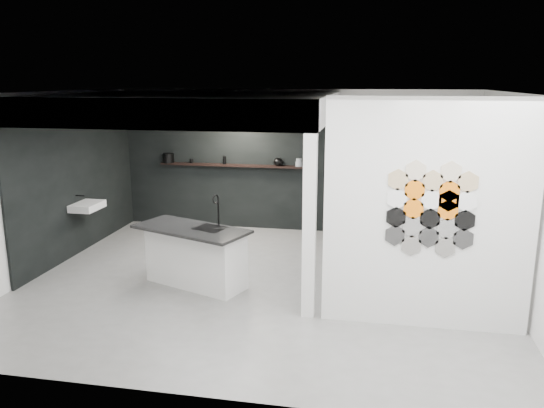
{
  "coord_description": "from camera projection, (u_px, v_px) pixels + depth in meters",
  "views": [
    {
      "loc": [
        1.55,
        -7.33,
        2.98
      ],
      "look_at": [
        0.1,
        0.3,
        1.15
      ],
      "focal_mm": 35.0,
      "sensor_mm": 36.0,
      "label": 1
    }
  ],
  "objects": [
    {
      "name": "bottle_dark",
      "position": [
        225.0,
        160.0,
        10.64
      ],
      "size": [
        0.07,
        0.07,
        0.16
      ],
      "primitive_type": "cylinder",
      "rotation": [
        0.0,
        0.0,
        0.16
      ],
      "color": "black",
      "rests_on": "display_shelf"
    },
    {
      "name": "bay_clad_back",
      "position": [
        229.0,
        170.0,
        10.78
      ],
      "size": [
        4.4,
        0.04,
        2.35
      ],
      "primitive_type": "cube",
      "color": "black",
      "rests_on": "floor"
    },
    {
      "name": "fascia_beam",
      "position": [
        146.0,
        114.0,
        6.74
      ],
      "size": [
        4.4,
        0.16,
        0.4
      ],
      "primitive_type": "cube",
      "color": "silver",
      "rests_on": "corner_column"
    },
    {
      "name": "kettle",
      "position": [
        278.0,
        162.0,
        10.44
      ],
      "size": [
        0.19,
        0.19,
        0.16
      ],
      "primitive_type": "ellipsoid",
      "rotation": [
        0.0,
        0.0,
        -0.04
      ],
      "color": "black",
      "rests_on": "display_shelf"
    },
    {
      "name": "stockpot",
      "position": [
        168.0,
        158.0,
        10.85
      ],
      "size": [
        0.3,
        0.3,
        0.19
      ],
      "primitive_type": "cylinder",
      "rotation": [
        0.0,
        0.0,
        -0.42
      ],
      "color": "black",
      "rests_on": "display_shelf"
    },
    {
      "name": "kitchen_island",
      "position": [
        195.0,
        255.0,
        7.79
      ],
      "size": [
        1.85,
        1.31,
        1.37
      ],
      "rotation": [
        0.0,
        0.0,
        -0.37
      ],
      "color": "silver",
      "rests_on": "floor"
    },
    {
      "name": "bulkhead",
      "position": [
        195.0,
        107.0,
        8.58
      ],
      "size": [
        4.4,
        4.0,
        0.4
      ],
      "primitive_type": "cube",
      "color": "silver",
      "rests_on": "corner_column"
    },
    {
      "name": "utensil_cup",
      "position": [
        191.0,
        161.0,
        10.77
      ],
      "size": [
        0.08,
        0.08,
        0.09
      ],
      "primitive_type": "cylinder",
      "rotation": [
        0.0,
        0.0,
        0.19
      ],
      "color": "black",
      "rests_on": "display_shelf"
    },
    {
      "name": "bay_clad_left",
      "position": [
        80.0,
        185.0,
        9.29
      ],
      "size": [
        0.04,
        4.0,
        2.35
      ],
      "primitive_type": "cube",
      "color": "black",
      "rests_on": "floor"
    },
    {
      "name": "glass_bowl",
      "position": [
        299.0,
        164.0,
        10.37
      ],
      "size": [
        0.18,
        0.18,
        0.1
      ],
      "primitive_type": "cylinder",
      "rotation": [
        0.0,
        0.0,
        -0.41
      ],
      "color": "gray",
      "rests_on": "display_shelf"
    },
    {
      "name": "glass_vase",
      "position": [
        299.0,
        162.0,
        10.36
      ],
      "size": [
        0.13,
        0.13,
        0.16
      ],
      "primitive_type": "cylinder",
      "rotation": [
        0.0,
        0.0,
        -0.21
      ],
      "color": "gray",
      "rests_on": "display_shelf"
    },
    {
      "name": "corner_column",
      "position": [
        309.0,
        228.0,
        6.6
      ],
      "size": [
        0.16,
        0.16,
        2.35
      ],
      "primitive_type": "cube",
      "color": "silver",
      "rests_on": "floor"
    },
    {
      "name": "floor",
      "position": [
        262.0,
        283.0,
        7.97
      ],
      "size": [
        7.0,
        6.0,
        0.01
      ],
      "primitive_type": "cube",
      "color": "slate"
    },
    {
      "name": "wall_basin",
      "position": [
        87.0,
        206.0,
        9.13
      ],
      "size": [
        0.4,
        0.6,
        0.12
      ],
      "primitive_type": "cube",
      "color": "silver",
      "rests_on": "bay_clad_left"
    },
    {
      "name": "display_shelf",
      "position": [
        232.0,
        165.0,
        10.63
      ],
      "size": [
        3.0,
        0.15,
        0.04
      ],
      "primitive_type": "cube",
      "color": "black",
      "rests_on": "bay_clad_back"
    },
    {
      "name": "partition_panel",
      "position": [
        427.0,
        216.0,
        6.29
      ],
      "size": [
        2.45,
        0.15,
        2.8
      ],
      "primitive_type": "cube",
      "color": "silver",
      "rests_on": "floor"
    },
    {
      "name": "hex_tile_cluster",
      "position": [
        431.0,
        209.0,
        6.18
      ],
      "size": [
        1.04,
        0.02,
        1.16
      ],
      "color": "#2D2D2D",
      "rests_on": "partition_panel"
    }
  ]
}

